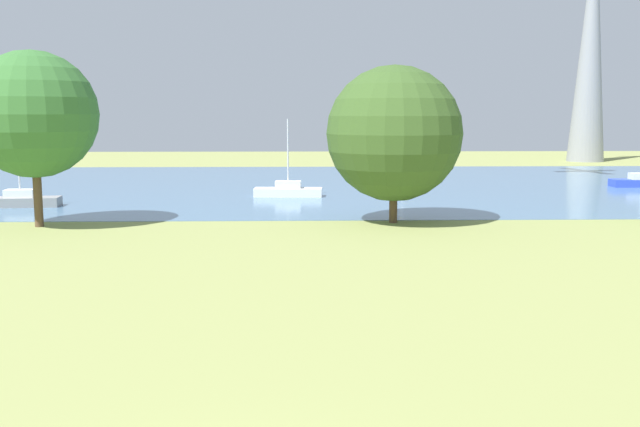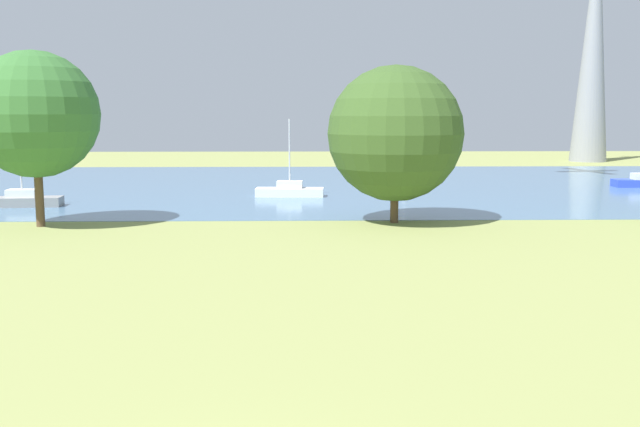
{
  "view_description": "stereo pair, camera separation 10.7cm",
  "coord_description": "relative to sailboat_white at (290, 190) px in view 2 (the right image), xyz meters",
  "views": [
    {
      "loc": [
        1.08,
        -9.17,
        5.9
      ],
      "look_at": [
        1.81,
        15.83,
        2.39
      ],
      "focal_mm": 40.33,
      "sensor_mm": 36.0,
      "label": 1
    },
    {
      "loc": [
        1.19,
        -9.18,
        5.9
      ],
      "look_at": [
        1.81,
        15.83,
        2.39
      ],
      "focal_mm": 40.33,
      "sensor_mm": 36.0,
      "label": 2
    }
  ],
  "objects": [
    {
      "name": "tree_mid_shore",
      "position": [
        -12.83,
        -13.22,
        5.37
      ],
      "size": [
        6.53,
        6.53,
        9.1
      ],
      "color": "brown",
      "rests_on": "ground"
    },
    {
      "name": "sailboat_gray",
      "position": [
        -16.86,
        -5.16,
        0.0
      ],
      "size": [
        4.9,
        1.87,
        5.5
      ],
      "color": "gray",
      "rests_on": "water_surface"
    },
    {
      "name": "electricity_pylon",
      "position": [
        36.02,
        36.76,
        14.2
      ],
      "size": [
        6.4,
        4.4,
        29.26
      ],
      "color": "gray",
      "rests_on": "ground"
    },
    {
      "name": "water_surface",
      "position": [
        -0.3,
        8.39,
        -0.44
      ],
      "size": [
        140.0,
        40.0,
        0.02
      ],
      "primitive_type": "cube",
      "color": "#50779B",
      "rests_on": "ground"
    },
    {
      "name": "tree_east_near",
      "position": [
        5.88,
        -12.35,
        4.36
      ],
      "size": [
        7.27,
        7.27,
        8.44
      ],
      "color": "brown",
      "rests_on": "ground"
    },
    {
      "name": "sailboat_yellow",
      "position": [
        10.12,
        13.62,
        0.02
      ],
      "size": [
        5.03,
        3.02,
        7.24
      ],
      "color": "yellow",
      "rests_on": "water_surface"
    },
    {
      "name": "ground_plane",
      "position": [
        -0.3,
        -19.61,
        -0.45
      ],
      "size": [
        160.0,
        160.0,
        0.0
      ],
      "primitive_type": "plane",
      "color": "#8C9351"
    },
    {
      "name": "sailboat_white",
      "position": [
        0.0,
        0.0,
        0.0
      ],
      "size": [
        4.88,
        1.77,
        5.48
      ],
      "color": "white",
      "rests_on": "water_surface"
    }
  ]
}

